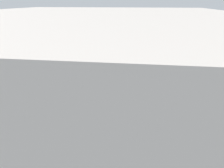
# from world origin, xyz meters

# --- Properties ---
(ground_plane) EXTENTS (150.28, 150.28, 0.00)m
(ground_plane) POSITION_xyz_m (0.00, 0.00, 0.00)
(ground_plane) COLOR #9E998C
(ground_plane) RESTS_ON ground
(rail_bed) EXTENTS (94.68, 20.66, 0.01)m
(rail_bed) POSITION_xyz_m (0.00, -21.41, 0.00)
(rail_bed) COLOR #5B544C
(rail_bed) RESTS_ON ground
(street_asphalt) EXTENTS (94.34, 16.26, 0.01)m
(street_asphalt) POSITION_xyz_m (0.00, 5.13, 0.00)
(street_asphalt) COLOR #2D2D33
(street_asphalt) RESTS_ON ground
(track_rails) EXTENTS (93.65, 14.26, 0.12)m
(track_rails) POSITION_xyz_m (0.00, -21.41, 0.18)
(track_rails) COLOR #9E9EA8
(track_rails) RESTS_ON ground
(platform_canopy_near) EXTENTS (58.41, 9.00, 4.08)m
(platform_canopy_near) POSITION_xyz_m (-8.94, -13.56, 3.90)
(platform_canopy_near) COLOR #C63D2D
(platform_canopy_near) RESTS_ON ground
(platform_canopy_far) EXTENTS (46.71, 8.17, 4.55)m
(platform_canopy_far) POSITION_xyz_m (6.57, -20.75, 4.33)
(platform_canopy_far) COLOR #A82D23
(platform_canopy_far) RESTS_ON ground
(locomotive) EXTENTS (16.43, 3.97, 5.13)m
(locomotive) POSITION_xyz_m (-22.05, -24.13, 1.85)
(locomotive) COLOR black
(locomotive) RESTS_ON ground
(passenger_coach) EXTENTS (19.03, 4.40, 6.15)m
(passenger_coach) POSITION_xyz_m (-42.86, -24.12, 3.24)
(passenger_coach) COLOR black
(passenger_coach) RESTS_ON ground
(parked_car_0) EXTENTS (4.77, 2.13, 1.74)m
(parked_car_0) POSITION_xyz_m (-12.43, 2.05, 0.78)
(parked_car_0) COLOR black
(parked_car_0) RESTS_ON ground
(parked_car_1) EXTENTS (4.20, 1.93, 1.65)m
(parked_car_1) POSITION_xyz_m (-5.95, 2.22, 0.73)
(parked_car_1) COLOR black
(parked_car_1) RESTS_ON ground
(parked_car_2) EXTENTS (4.25, 2.24, 1.68)m
(parked_car_2) POSITION_xyz_m (1.29, 1.70, 0.74)
(parked_car_2) COLOR black
(parked_car_2) RESTS_ON ground
(parked_car_3) EXTENTS (4.91, 2.22, 1.72)m
(parked_car_3) POSITION_xyz_m (7.74, 2.02, 0.75)
(parked_car_3) COLOR black
(parked_car_3) RESTS_ON ground
(parked_car_4) EXTENTS (4.52, 2.18, 1.86)m
(parked_car_4) POSITION_xyz_m (14.37, 1.42, 0.82)
(parked_car_4) COLOR black
(parked_car_4) RESTS_ON ground
(parked_car_5) EXTENTS (4.58, 2.17, 1.62)m
(parked_car_5) POSITION_xyz_m (22.14, 1.93, 0.73)
(parked_car_5) COLOR black
(parked_car_5) RESTS_ON ground
(parked_car_6) EXTENTS (4.54, 1.99, 1.68)m
(parked_car_6) POSITION_xyz_m (28.40, 1.74, 0.75)
(parked_car_6) COLOR black
(parked_car_6) RESTS_ON ground
(construction_building) EXTENTS (36.35, 25.59, 21.23)m
(construction_building) POSITION_xyz_m (12.61, 22.85, 10.62)
(construction_building) COLOR yellow
(construction_building) RESTS_ON ground
(construction_roof_slab) EXTENTS (36.99, 26.23, 0.40)m
(construction_roof_slab) POSITION_xyz_m (12.61, 22.85, 21.43)
(construction_roof_slab) COLOR #B7B2A8
(construction_roof_slab) RESTS_ON construction_building
(tower_crane) EXTENTS (28.59, 9.02, 35.52)m
(tower_crane) POSITION_xyz_m (-5.25, 20.77, 21.46)
(tower_crane) COLOR gray
(tower_crane) RESTS_ON ground
(box_truck_0) EXTENTS (8.94, 3.70, 3.13)m
(box_truck_0) POSITION_xyz_m (6.66, 6.88, 1.58)
(box_truck_0) COLOR black
(box_truck_0) RESTS_ON ground
(box_truck_1) EXTENTS (10.03, 2.97, 3.52)m
(box_truck_1) POSITION_xyz_m (8.16, 6.88, 1.72)
(box_truck_1) COLOR black
(box_truck_1) RESTS_ON ground
(street_tree_0) EXTENTS (6.08, 6.08, 8.63)m
(street_tree_0) POSITION_xyz_m (-2.79, 9.91, 5.58)
(street_tree_0) COLOR brown
(street_tree_0) RESTS_ON ground
(street_tree_1) EXTENTS (5.55, 5.55, 8.58)m
(street_tree_1) POSITION_xyz_m (32.54, 11.05, 5.79)
(street_tree_1) COLOR brown
(street_tree_1) RESTS_ON ground
(street_tree_2) EXTENTS (5.00, 5.00, 7.05)m
(street_tree_2) POSITION_xyz_m (-19.17, 10.37, 4.53)
(street_tree_2) COLOR brown
(street_tree_2) RESTS_ON ground
(traffic_light) EXTENTS (0.50, 0.36, 6.50)m
(traffic_light) POSITION_xyz_m (9.69, 0.76, 4.31)
(traffic_light) COLOR #333333
(traffic_light) RESTS_ON ground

